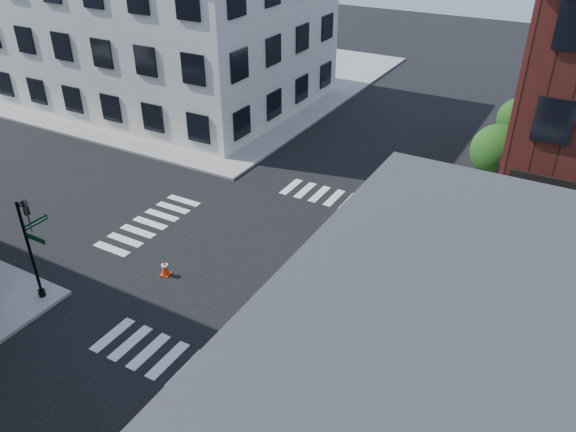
# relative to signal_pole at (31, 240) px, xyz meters

# --- Properties ---
(ground) EXTENTS (120.00, 120.00, 0.00)m
(ground) POSITION_rel_signal_pole_xyz_m (6.72, 6.68, -2.86)
(ground) COLOR black
(ground) RESTS_ON ground
(sidewalk_nw) EXTENTS (30.00, 30.00, 0.15)m
(sidewalk_nw) POSITION_rel_signal_pole_xyz_m (-14.28, 27.68, -2.78)
(sidewalk_nw) COLOR gray
(sidewalk_nw) RESTS_ON ground
(building_nw) EXTENTS (22.00, 16.00, 11.00)m
(building_nw) POSITION_rel_signal_pole_xyz_m (-12.28, 22.68, 2.64)
(building_nw) COLOR silver
(building_nw) RESTS_ON ground
(tree_near) EXTENTS (2.69, 2.69, 4.49)m
(tree_near) POSITION_rel_signal_pole_xyz_m (14.28, 16.65, 0.30)
(tree_near) COLOR black
(tree_near) RESTS_ON ground
(tree_far) EXTENTS (2.43, 2.43, 4.07)m
(tree_far) POSITION_rel_signal_pole_xyz_m (14.28, 22.65, 0.02)
(tree_far) COLOR black
(tree_far) RESTS_ON ground
(signal_pole) EXTENTS (1.29, 1.24, 4.60)m
(signal_pole) POSITION_rel_signal_pole_xyz_m (0.00, 0.00, 0.00)
(signal_pole) COLOR black
(signal_pole) RESTS_ON ground
(traffic_cone) EXTENTS (0.48, 0.48, 0.75)m
(traffic_cone) POSITION_rel_signal_pole_xyz_m (3.26, 3.68, -2.50)
(traffic_cone) COLOR #F3370A
(traffic_cone) RESTS_ON ground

